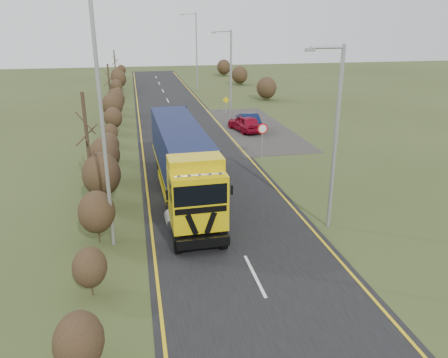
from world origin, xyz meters
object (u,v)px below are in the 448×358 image
speed_sign (262,134)px  streetlight_near (334,133)px  car_blue_sedan (248,121)px  lorry (182,158)px  car_red_hatchback (245,123)px

speed_sign → streetlight_near: bearing=-89.7°
car_blue_sedan → streetlight_near: streetlight_near is taller
streetlight_near → lorry: bearing=139.9°
lorry → streetlight_near: 8.50m
lorry → car_red_hatchback: (7.16, 14.05, -1.48)m
car_blue_sedan → car_red_hatchback: bearing=61.7°
lorry → speed_sign: (6.18, 5.48, -0.34)m
car_blue_sedan → streetlight_near: 20.53m
lorry → car_blue_sedan: lorry is taller
streetlight_near → car_blue_sedan: bearing=86.0°
lorry → car_blue_sedan: size_ratio=3.17×
streetlight_near → speed_sign: (-0.06, 10.73, -2.71)m
car_red_hatchback → streetlight_near: (-0.92, -19.30, 3.85)m
car_red_hatchback → speed_sign: speed_sign is taller
streetlight_near → speed_sign: 11.07m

